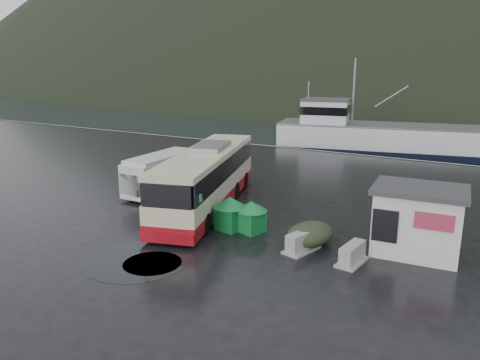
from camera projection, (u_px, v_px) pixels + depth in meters
The scene contains 13 objects.
ground at pixel (222, 222), 23.25m from camera, with size 160.00×160.00×0.00m, color black.
harbor_water at pixel (451, 91), 116.32m from camera, with size 300.00×180.00×0.02m, color black.
quay_edge at pixel (342, 153), 40.17m from camera, with size 160.00×0.60×1.50m, color #999993.
coach_bus at pixel (207, 207), 25.65m from camera, with size 2.97×11.82×3.34m, color beige, non-canonical shape.
white_van at pixel (163, 192), 28.52m from camera, with size 1.95×5.64×2.35m, color silver, non-canonical shape.
waste_bin_left at pixel (230, 229), 22.30m from camera, with size 1.15×1.15×1.61m, color #157834, non-canonical shape.
waste_bin_right at pixel (251, 232), 21.97m from camera, with size 1.07×1.07×1.50m, color #157834, non-canonical shape.
dome_tent at pixel (310, 245), 20.45m from camera, with size 1.78×2.49×0.98m, color #2B3520, non-canonical shape.
ticket_kiosk at pixel (414, 253), 19.56m from camera, with size 3.66×2.77×2.86m, color silver, non-canonical shape.
jersey_barrier_a at pixel (301, 251), 19.77m from camera, with size 0.85×1.70×0.85m, color #999993, non-canonical shape.
jersey_barrier_b at pixel (352, 263), 18.59m from camera, with size 0.80×1.61×0.80m, color #999993, non-canonical shape.
fishing_trawler at pixel (378, 142), 45.73m from camera, with size 22.91×5.05×9.16m, color silver, non-canonical shape.
puddles at pixel (242, 249), 19.95m from camera, with size 13.15×13.03×0.01m.
Camera 1 is at (11.47, -18.76, 7.88)m, focal length 35.00 mm.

